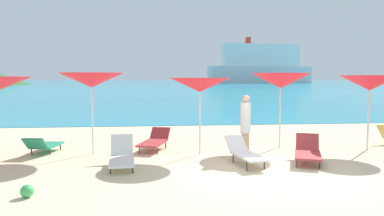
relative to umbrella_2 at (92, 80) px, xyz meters
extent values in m
cube|color=beige|center=(4.31, 7.69, -2.28)|extent=(50.00, 100.00, 0.30)
cube|color=teal|center=(4.31, 225.93, -2.12)|extent=(650.00, 440.00, 0.02)
cylinder|color=silver|center=(0.00, 0.00, -1.01)|extent=(0.04, 0.04, 2.24)
cone|color=red|center=(0.00, 0.00, 0.00)|extent=(1.88, 1.88, 0.42)
sphere|color=silver|center=(0.00, 0.00, 0.14)|extent=(0.07, 0.07, 0.07)
cylinder|color=silver|center=(3.07, -0.41, -1.08)|extent=(0.04, 0.04, 2.10)
cone|color=red|center=(3.07, -0.41, -0.13)|extent=(1.75, 1.75, 0.40)
sphere|color=silver|center=(3.07, -0.41, 0.00)|extent=(0.07, 0.07, 0.07)
cylinder|color=silver|center=(5.73, 0.44, -1.02)|extent=(0.05, 0.05, 2.23)
cone|color=red|center=(5.73, 0.44, -0.02)|extent=(1.92, 1.92, 0.47)
sphere|color=silver|center=(5.73, 0.44, 0.13)|extent=(0.07, 0.07, 0.07)
cylinder|color=silver|center=(8.26, -0.24, -1.05)|extent=(0.05, 0.05, 2.16)
cone|color=red|center=(8.26, -0.24, -0.08)|extent=(1.91, 1.91, 0.45)
sphere|color=silver|center=(8.26, -0.24, 0.06)|extent=(0.07, 0.07, 0.07)
cube|color=white|center=(4.11, -1.92, -1.88)|extent=(0.74, 1.27, 0.05)
cube|color=white|center=(3.97, -1.11, -1.70)|extent=(0.59, 0.56, 0.40)
cylinder|color=#333338|center=(3.96, -2.33, -2.02)|extent=(0.04, 0.04, 0.23)
cylinder|color=#333338|center=(4.41, -2.25, -2.02)|extent=(0.04, 0.04, 0.23)
cylinder|color=#333338|center=(3.81, -1.51, -2.02)|extent=(0.04, 0.04, 0.23)
cylinder|color=#333338|center=(4.26, -1.43, -2.02)|extent=(0.04, 0.04, 0.23)
cube|color=#A53333|center=(5.67, -1.84, -1.89)|extent=(1.04, 1.37, 0.05)
cube|color=#A53333|center=(5.96, -1.13, -1.69)|extent=(0.69, 0.55, 0.44)
cylinder|color=#333338|center=(5.28, -2.09, -2.03)|extent=(0.04, 0.04, 0.22)
cylinder|color=#333338|center=(5.77, -2.30, -2.03)|extent=(0.04, 0.04, 0.22)
cylinder|color=#333338|center=(5.60, -1.30, -2.03)|extent=(0.04, 0.04, 0.22)
cylinder|color=#333338|center=(6.09, -1.51, -2.03)|extent=(0.04, 0.04, 0.22)
cube|color=#A53333|center=(1.71, 0.24, -1.89)|extent=(0.98, 1.40, 0.05)
cube|color=#A53333|center=(1.95, 1.01, -1.72)|extent=(0.69, 0.54, 0.37)
cylinder|color=#333338|center=(1.34, -0.07, -2.02)|extent=(0.04, 0.04, 0.22)
cylinder|color=#333338|center=(1.85, -0.23, -2.02)|extent=(0.04, 0.04, 0.22)
cylinder|color=#333338|center=(1.60, 0.78, -2.02)|extent=(0.04, 0.04, 0.22)
cylinder|color=#333338|center=(2.11, 0.62, -2.02)|extent=(0.04, 0.04, 0.22)
cube|color=#268C66|center=(-1.42, 0.44, -1.93)|extent=(0.79, 1.11, 0.05)
cube|color=#268C66|center=(-1.53, -0.24, -1.76)|extent=(0.66, 0.49, 0.37)
cylinder|color=#333338|center=(-1.10, 0.70, -2.05)|extent=(0.04, 0.04, 0.18)
cylinder|color=#333338|center=(-1.64, 0.79, -2.05)|extent=(0.04, 0.04, 0.18)
cylinder|color=#333338|center=(-1.22, 0.00, -2.05)|extent=(0.04, 0.04, 0.18)
cylinder|color=#333338|center=(-1.75, 0.08, -2.05)|extent=(0.04, 0.04, 0.18)
cube|color=white|center=(0.99, -1.88, -1.94)|extent=(0.69, 1.28, 0.05)
cube|color=white|center=(0.93, -1.12, -1.68)|extent=(0.59, 0.38, 0.54)
cylinder|color=#333338|center=(0.77, -2.30, -2.05)|extent=(0.04, 0.04, 0.17)
cylinder|color=#333338|center=(1.27, -2.25, -2.05)|extent=(0.04, 0.04, 0.17)
cylinder|color=#333338|center=(0.70, -1.43, -2.05)|extent=(0.04, 0.04, 0.17)
cylinder|color=#333338|center=(1.20, -1.39, -2.05)|extent=(0.04, 0.04, 0.17)
cylinder|color=#DBAA84|center=(4.32, -0.73, -1.80)|extent=(0.22, 0.22, 0.66)
cylinder|color=white|center=(4.32, -0.73, -1.04)|extent=(0.29, 0.29, 0.86)
sphere|color=#DBAA84|center=(4.32, -0.73, -0.52)|extent=(0.21, 0.21, 0.21)
sphere|color=#3FB259|center=(-0.55, -3.81, -2.01)|extent=(0.24, 0.24, 0.24)
cube|color=silver|center=(50.59, 154.49, 1.78)|extent=(49.83, 13.84, 7.78)
cube|color=white|center=(50.59, 154.49, 10.78)|extent=(37.44, 10.90, 10.24)
cylinder|color=red|center=(44.48, 153.70, 17.40)|extent=(2.65, 2.65, 3.00)
camera|label=1|loc=(1.82, -10.54, 0.05)|focal=33.70mm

